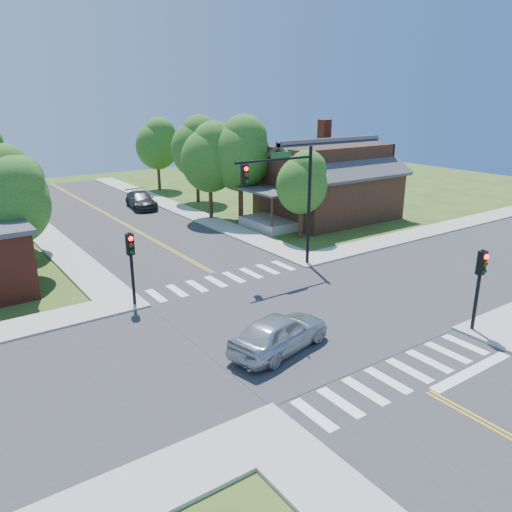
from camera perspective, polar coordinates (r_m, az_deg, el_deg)
ground at (r=23.70m, az=4.34°, el=-7.10°), size 100.00×100.00×0.00m
road_ns at (r=23.69m, az=4.35°, el=-7.06°), size 10.00×90.00×0.04m
road_ew at (r=23.69m, az=4.35°, el=-7.05°), size 90.00×10.00×0.04m
intersection_patch at (r=23.70m, az=4.34°, el=-7.10°), size 10.20×10.20×0.06m
sidewalk_ne at (r=44.91m, az=7.29°, el=5.02°), size 40.00×40.00×0.14m
crosswalk_north at (r=28.35m, az=-3.59°, el=-2.67°), size 8.85×2.00×0.01m
crosswalk_south at (r=19.86m, az=16.00°, el=-12.96°), size 8.85×2.00×0.01m
centerline at (r=23.68m, az=4.35°, el=-7.00°), size 0.30×90.00×0.01m
stop_bar at (r=21.05m, az=23.43°, el=-12.09°), size 4.60×0.45×0.09m
signal_mast_ne at (r=28.75m, az=3.59°, el=7.57°), size 5.30×0.42×7.20m
signal_pole_se at (r=23.37m, az=24.25°, el=-2.03°), size 0.34×0.42×3.80m
signal_pole_nw at (r=24.66m, az=-14.09°, el=0.05°), size 0.34×0.42×3.80m
house_ne at (r=42.68m, az=8.18°, el=8.77°), size 13.05×8.80×7.11m
tree_e_a at (r=35.93m, az=5.41°, el=8.50°), size 3.74×3.55×6.35m
tree_e_b at (r=41.10m, az=-1.71°, el=11.82°), size 5.05×4.80×8.58m
tree_e_c at (r=48.78m, az=-6.73°, el=12.44°), size 4.87×4.62×8.27m
tree_e_d at (r=56.09m, az=-11.16°, el=12.61°), size 4.58×4.35×7.78m
tree_w_a at (r=30.64m, az=-26.00°, el=5.85°), size 4.08×3.87×6.93m
tree_w_b at (r=37.10m, az=-27.00°, el=7.66°), size 4.15×3.94×7.05m
tree_house at (r=41.52m, az=-5.19°, el=11.35°), size 4.75×4.51×8.07m
tree_bldg at (r=35.67m, az=-25.45°, el=6.84°), size 3.77×3.58×6.41m
car_silver at (r=20.46m, az=2.69°, el=-8.82°), size 3.89×5.52×1.61m
car_dgrey at (r=47.34m, az=-13.00°, el=6.20°), size 3.53×5.70×1.48m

